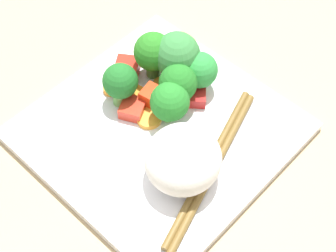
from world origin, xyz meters
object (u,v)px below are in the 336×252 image
(square_plate, at_px, (159,131))
(chopstick_pair, at_px, (213,164))
(rice_mound, at_px, (183,159))
(broccoli_floret_0, at_px, (171,103))
(carrot_slice_1, at_px, (184,58))

(square_plate, bearing_deg, chopstick_pair, 92.01)
(rice_mound, height_order, broccoli_floret_0, rice_mound)
(square_plate, height_order, carrot_slice_1, carrot_slice_1)
(rice_mound, relative_size, carrot_slice_1, 3.95)
(broccoli_floret_0, bearing_deg, rice_mound, 52.41)
(rice_mound, relative_size, broccoli_floret_0, 1.53)
(square_plate, height_order, chopstick_pair, chopstick_pair)
(square_plate, xyz_separation_m, carrot_slice_1, (-0.10, -0.05, 0.01))
(chopstick_pair, bearing_deg, broccoli_floret_0, 62.19)
(carrot_slice_1, bearing_deg, square_plate, 27.48)
(broccoli_floret_0, height_order, carrot_slice_1, broccoli_floret_0)
(broccoli_floret_0, xyz_separation_m, chopstick_pair, (0.01, 0.08, -0.03))
(carrot_slice_1, bearing_deg, rice_mound, 41.72)
(carrot_slice_1, bearing_deg, chopstick_pair, 53.70)
(square_plate, bearing_deg, rice_mound, 65.85)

